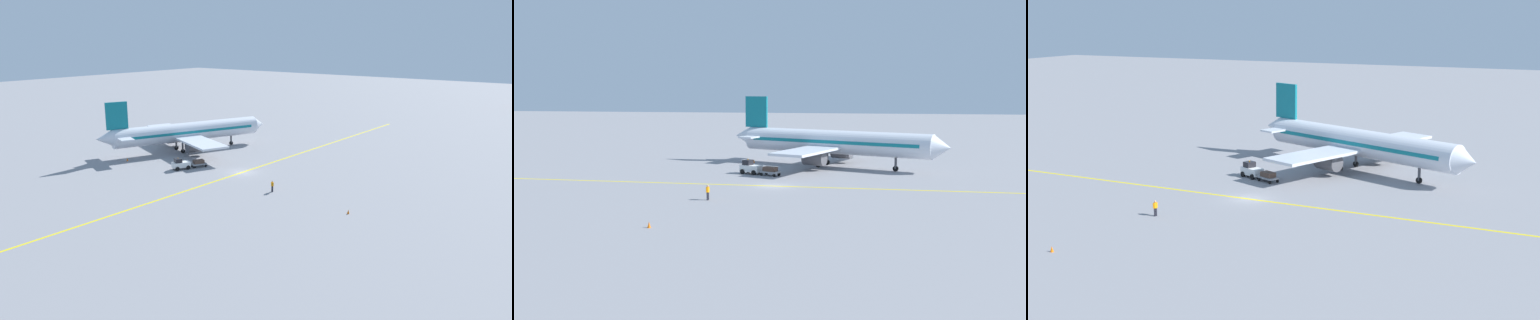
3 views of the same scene
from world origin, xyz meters
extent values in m
plane|color=gray|center=(0.00, 0.00, 0.00)|extent=(400.00, 400.00, 0.00)
cube|color=yellow|center=(0.00, 0.00, 0.00)|extent=(2.55, 119.99, 0.01)
cylinder|color=silver|center=(-18.86, 6.60, 3.80)|extent=(14.27, 29.25, 3.60)
cone|color=silver|center=(-12.96, 21.69, 3.80)|extent=(4.06, 3.48, 3.42)
cone|color=silver|center=(-24.87, -8.77, 4.10)|extent=(3.94, 3.91, 3.06)
cube|color=#0F727F|center=(-18.86, 6.60, 3.95)|extent=(13.22, 26.47, 0.50)
cube|color=silver|center=(-19.22, 5.67, 3.08)|extent=(27.97, 15.04, 0.36)
cylinder|color=#4C4C51|center=(-23.88, 7.49, 1.83)|extent=(3.21, 3.78, 2.20)
cylinder|color=#4C4C51|center=(-14.57, 3.85, 1.83)|extent=(3.21, 3.78, 2.20)
cube|color=#0F727F|center=(-23.96, -6.44, 8.10)|extent=(1.79, 3.86, 5.00)
cube|color=silver|center=(-23.77, -5.98, 4.20)|extent=(9.26, 5.51, 0.24)
cylinder|color=#4C4C51|center=(-15.37, 15.54, 1.40)|extent=(0.36, 0.36, 2.00)
cylinder|color=black|center=(-15.37, 15.54, 0.40)|extent=(0.55, 0.85, 0.80)
cylinder|color=#4C4C51|center=(-21.08, 5.32, 1.40)|extent=(0.36, 0.36, 2.00)
cylinder|color=black|center=(-21.08, 5.32, 0.40)|extent=(0.55, 0.85, 0.80)
cylinder|color=#4C4C51|center=(-18.10, 4.15, 1.40)|extent=(0.36, 0.36, 2.00)
cylinder|color=black|center=(-18.10, 4.15, 0.40)|extent=(0.55, 0.85, 0.80)
cube|color=white|center=(-9.65, -4.62, 0.80)|extent=(2.60, 3.35, 0.90)
cube|color=black|center=(-9.87, -5.12, 1.60)|extent=(1.61, 1.53, 0.70)
sphere|color=orange|center=(-9.87, -5.12, 2.03)|extent=(0.16, 0.16, 0.16)
cylinder|color=black|center=(-9.36, -5.82, 0.35)|extent=(0.52, 0.74, 0.70)
cylinder|color=black|center=(-10.73, -5.20, 0.35)|extent=(0.52, 0.74, 0.70)
cylinder|color=black|center=(-8.56, -4.04, 0.35)|extent=(0.52, 0.74, 0.70)
cylinder|color=black|center=(-9.93, -3.42, 0.35)|extent=(0.52, 0.74, 0.70)
cube|color=gray|center=(-8.33, -1.71, 0.54)|extent=(2.35, 2.95, 0.20)
cube|color=#4C382D|center=(-8.33, -1.71, 0.94)|extent=(1.77, 2.12, 0.60)
cylinder|color=black|center=(-8.18, -2.91, 0.22)|extent=(0.31, 0.46, 0.44)
cylinder|color=black|center=(-9.33, -2.39, 0.22)|extent=(0.31, 0.46, 0.44)
cylinder|color=black|center=(-7.33, -1.02, 0.22)|extent=(0.31, 0.46, 0.44)
cylinder|color=black|center=(-8.47, -0.50, 0.22)|extent=(0.31, 0.46, 0.44)
cylinder|color=#23232D|center=(10.04, -5.57, 0.42)|extent=(0.16, 0.16, 0.85)
cylinder|color=#23232D|center=(10.23, -5.63, 0.42)|extent=(0.16, 0.16, 0.85)
cube|color=orange|center=(10.14, -5.60, 1.15)|extent=(0.41, 0.32, 0.60)
cylinder|color=orange|center=(9.91, -5.52, 1.15)|extent=(0.10, 0.10, 0.55)
cylinder|color=orange|center=(10.36, -5.67, 1.15)|extent=(0.10, 0.10, 0.55)
sphere|color=tan|center=(10.14, -5.60, 1.57)|extent=(0.22, 0.22, 0.22)
cone|color=orange|center=(-21.67, -6.46, 0.28)|extent=(0.32, 0.32, 0.55)
cone|color=orange|center=(23.33, -7.35, 0.28)|extent=(0.32, 0.32, 0.55)
camera|label=1|loc=(50.31, -62.76, 22.25)|focal=35.00mm
camera|label=2|loc=(71.99, 11.08, 12.27)|focal=42.00mm
camera|label=3|loc=(68.84, 36.56, 20.90)|focal=50.00mm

